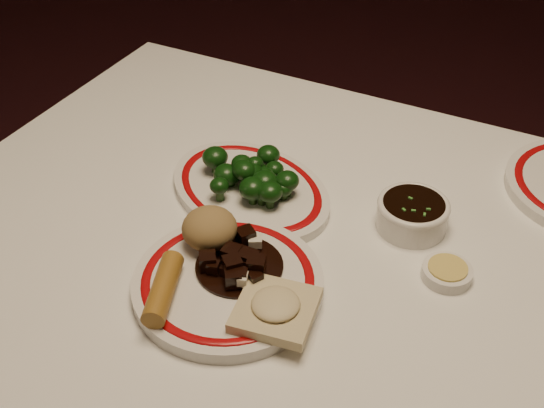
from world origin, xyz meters
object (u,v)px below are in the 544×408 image
Objects in this scene: spring_roll at (163,288)px; main_plate at (228,283)px; fried_wonton at (276,308)px; broccoli_pile at (252,175)px; soy_bowl at (412,215)px; stirfry_heap at (239,263)px; broccoli_plate at (250,189)px; rice_mound at (210,228)px; dining_table at (327,322)px.

main_plate is at bearing 28.83° from spring_roll.
spring_roll reaches higher than fried_wonton.
broccoli_pile is (-0.14, 0.20, 0.01)m from fried_wonton.
main_plate is 0.27m from soy_bowl.
fried_wonton is 0.26m from soy_bowl.
broccoli_pile is at bearing 113.01° from stirfry_heap.
spring_roll is 0.33× the size of broccoli_plate.
fried_wonton reaches higher than soy_bowl.
rice_mound reaches higher than main_plate.
spring_roll is at bearing -126.02° from stirfry_heap.
stirfry_heap is (-0.10, -0.06, 0.12)m from dining_table.
broccoli_plate is (-0.07, 0.16, -0.02)m from stirfry_heap.
main_plate is 0.08m from rice_mound.
main_plate is 0.83× the size of broccoli_plate.
spring_roll is 0.14m from fried_wonton.
main_plate is at bearing -70.93° from broccoli_pile.
main_plate is 1.68× the size of broccoli_pile.
stirfry_heap is at bearing -65.73° from broccoli_plate.
dining_table is 0.17m from main_plate.
dining_table is at bearing -30.13° from broccoli_pile.
soy_bowl is (0.16, 0.20, -0.01)m from stirfry_heap.
dining_table is 0.21m from rice_mound.
main_plate is 0.19m from broccoli_pile.
broccoli_plate is 3.27× the size of soy_bowl.
stirfry_heap is 0.18m from broccoli_plate.
dining_table is 0.16m from fried_wonton.
soy_bowl is at bearing 65.67° from dining_table.
fried_wonton reaches higher than dining_table.
broccoli_plate is 0.03m from broccoli_pile.
main_plate is 0.08m from fried_wonton.
stirfry_heap is at bearing 148.54° from fried_wonton.
broccoli_pile is at bearing 71.77° from spring_roll.
rice_mound is at bearing -83.66° from broccoli_plate.
broccoli_plate is at bearing 125.24° from fried_wonton.
rice_mound is (-0.16, -0.04, 0.14)m from dining_table.
spring_roll is 0.24m from broccoli_pile.
spring_roll is at bearing -130.68° from main_plate.
broccoli_plate is 2.04× the size of broccoli_pile.
soy_bowl is at bearing 70.52° from fried_wonton.
rice_mound reaches higher than stirfry_heap.
dining_table is 3.79× the size of broccoli_plate.
fried_wonton is at bearing -55.43° from broccoli_pile.
broccoli_plate is (-0.17, 0.10, 0.10)m from dining_table.
rice_mound reaches higher than fried_wonton.
spring_roll reaches higher than broccoli_plate.
main_plate is 3.63× the size of rice_mound.
fried_wonton is 0.33× the size of broccoli_plate.
rice_mound reaches higher than spring_roll.
rice_mound is 0.46× the size of broccoli_pile.
broccoli_plate is 0.24m from soy_bowl.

